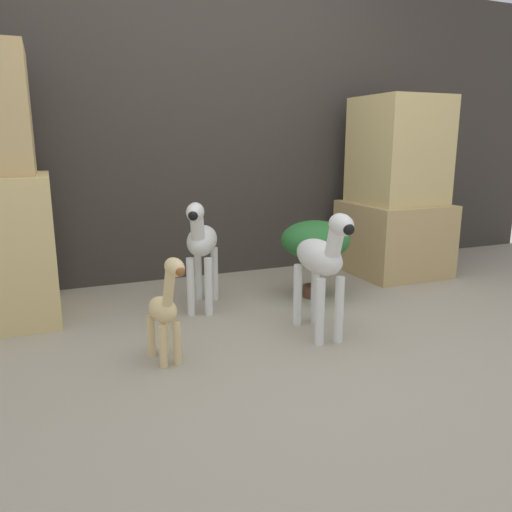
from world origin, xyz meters
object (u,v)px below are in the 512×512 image
(zebra_left, at_px, (201,243))
(potted_palm_front, at_px, (315,242))
(giraffe_figurine, at_px, (166,307))
(zebra_right, at_px, (322,260))

(zebra_left, xyz_separation_m, potted_palm_front, (0.75, -0.05, -0.04))
(zebra_left, distance_m, giraffe_figurine, 0.79)
(zebra_right, distance_m, giraffe_figurine, 0.84)
(giraffe_figurine, relative_size, potted_palm_front, 1.04)
(potted_palm_front, bearing_deg, giraffe_figurine, -150.63)
(zebra_left, xyz_separation_m, giraffe_figurine, (-0.37, -0.68, -0.14))
(zebra_right, height_order, zebra_left, same)
(zebra_right, xyz_separation_m, zebra_left, (-0.45, 0.66, 0.00))
(zebra_right, bearing_deg, zebra_left, 124.53)
(giraffe_figurine, bearing_deg, zebra_right, 2.03)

